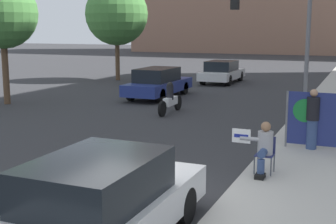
# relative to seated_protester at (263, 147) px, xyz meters

# --- Properties ---
(ground_plane) EXTENTS (160.00, 160.00, 0.00)m
(ground_plane) POSITION_rel_seated_protester_xyz_m (-1.87, -2.75, -0.74)
(ground_plane) COLOR #303033
(seated_protester) EXTENTS (0.94, 0.77, 1.17)m
(seated_protester) POSITION_rel_seated_protester_xyz_m (0.00, 0.00, 0.00)
(seated_protester) COLOR #474C56
(seated_protester) RESTS_ON sidewalk_curb
(jogger_on_sidewalk) EXTENTS (0.34, 0.34, 1.62)m
(jogger_on_sidewalk) POSITION_rel_seated_protester_xyz_m (0.75, 2.69, 0.21)
(jogger_on_sidewalk) COLOR #334775
(jogger_on_sidewalk) RESTS_ON sidewalk_curb
(protest_banner) EXTENTS (1.76, 0.06, 1.53)m
(protest_banner) POSITION_rel_seated_protester_xyz_m (0.91, 2.69, 0.20)
(protest_banner) COLOR slate
(protest_banner) RESTS_ON sidewalk_curb
(traffic_light_pole) EXTENTS (3.17, 2.94, 5.09)m
(traffic_light_pole) POSITION_rel_seated_protester_xyz_m (-1.33, 8.67, 2.85)
(traffic_light_pole) COLOR slate
(traffic_light_pole) RESTS_ON sidewalk_curb
(parked_car_curbside) EXTENTS (1.82, 4.36, 1.47)m
(parked_car_curbside) POSITION_rel_seated_protester_xyz_m (-1.54, -4.36, -0.01)
(parked_car_curbside) COLOR white
(parked_car_curbside) RESTS_ON ground_plane
(car_on_road_nearest) EXTENTS (1.74, 4.77, 1.44)m
(car_on_road_nearest) POSITION_rel_seated_protester_xyz_m (-7.30, 10.54, -0.01)
(car_on_road_nearest) COLOR navy
(car_on_road_nearest) RESTS_ON ground_plane
(car_on_road_midblock) EXTENTS (1.83, 4.35, 1.37)m
(car_on_road_midblock) POSITION_rel_seated_protester_xyz_m (-6.22, 17.76, -0.05)
(car_on_road_midblock) COLOR white
(car_on_road_midblock) RESTS_ON ground_plane
(motorcycle_on_road) EXTENTS (0.28, 2.22, 1.25)m
(motorcycle_on_road) POSITION_rel_seated_protester_xyz_m (-5.09, 6.79, -0.20)
(motorcycle_on_road) COLOR white
(motorcycle_on_road) RESTS_ON ground_plane
(street_tree_near_curb) EXTENTS (3.07, 3.07, 5.51)m
(street_tree_near_curb) POSITION_rel_seated_protester_xyz_m (-12.69, 6.10, 3.22)
(street_tree_near_curb) COLOR brown
(street_tree_near_curb) RESTS_ON ground_plane
(street_tree_midblock) EXTENTS (4.00, 4.00, 6.25)m
(street_tree_midblock) POSITION_rel_seated_protester_xyz_m (-12.95, 16.68, 3.50)
(street_tree_midblock) COLOR brown
(street_tree_midblock) RESTS_ON ground_plane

